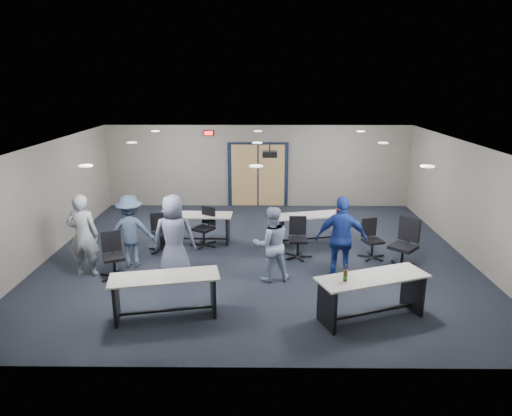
{
  "coord_description": "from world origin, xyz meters",
  "views": [
    {
      "loc": [
        0.07,
        -10.38,
        4.15
      ],
      "look_at": [
        -0.02,
        -0.3,
        1.28
      ],
      "focal_mm": 32.0,
      "sensor_mm": 36.0,
      "label": 1
    }
  ],
  "objects_px": {
    "chair_loose_right": "(403,245)",
    "table_back_left": "(196,223)",
    "table_back_right": "(311,223)",
    "person_plaid": "(174,237)",
    "person_back": "(131,231)",
    "person_lightblue": "(271,244)",
    "person_navy": "(342,239)",
    "chair_back_b": "(204,227)",
    "chair_back_d": "(373,239)",
    "table_front_right": "(371,289)",
    "chair_loose_left": "(113,256)",
    "person_gray": "(83,235)",
    "chair_back_a": "(160,233)",
    "chair_back_c": "(298,238)",
    "table_front_left": "(165,289)"
  },
  "relations": [
    {
      "from": "chair_loose_right",
      "to": "table_back_left",
      "type": "bearing_deg",
      "value": -157.91
    },
    {
      "from": "table_back_right",
      "to": "person_plaid",
      "type": "relative_size",
      "value": 1.07
    },
    {
      "from": "person_plaid",
      "to": "person_back",
      "type": "bearing_deg",
      "value": -30.88
    },
    {
      "from": "person_lightblue",
      "to": "person_navy",
      "type": "xyz_separation_m",
      "value": [
        1.47,
        0.02,
        0.11
      ]
    },
    {
      "from": "chair_back_b",
      "to": "chair_back_d",
      "type": "relative_size",
      "value": 1.06
    },
    {
      "from": "table_front_right",
      "to": "table_back_left",
      "type": "xyz_separation_m",
      "value": [
        -3.65,
        3.91,
        -0.04
      ]
    },
    {
      "from": "chair_loose_left",
      "to": "person_gray",
      "type": "height_order",
      "value": "person_gray"
    },
    {
      "from": "chair_back_d",
      "to": "chair_loose_right",
      "type": "xyz_separation_m",
      "value": [
        0.51,
        -0.68,
        0.11
      ]
    },
    {
      "from": "chair_back_b",
      "to": "person_back",
      "type": "xyz_separation_m",
      "value": [
        -1.48,
        -1.3,
        0.33
      ]
    },
    {
      "from": "chair_back_d",
      "to": "chair_back_a",
      "type": "bearing_deg",
      "value": 156.08
    },
    {
      "from": "table_back_left",
      "to": "chair_loose_right",
      "type": "relative_size",
      "value": 1.63
    },
    {
      "from": "table_back_left",
      "to": "table_back_right",
      "type": "distance_m",
      "value": 3.01
    },
    {
      "from": "table_back_right",
      "to": "person_navy",
      "type": "distance_m",
      "value": 2.37
    },
    {
      "from": "table_back_left",
      "to": "person_lightblue",
      "type": "xyz_separation_m",
      "value": [
        1.91,
        -2.29,
        0.28
      ]
    },
    {
      "from": "chair_loose_right",
      "to": "chair_back_c",
      "type": "bearing_deg",
      "value": -154.94
    },
    {
      "from": "table_front_left",
      "to": "table_back_left",
      "type": "relative_size",
      "value": 1.06
    },
    {
      "from": "person_gray",
      "to": "table_back_right",
      "type": "bearing_deg",
      "value": -157.96
    },
    {
      "from": "chair_loose_left",
      "to": "person_navy",
      "type": "relative_size",
      "value": 0.54
    },
    {
      "from": "chair_back_b",
      "to": "person_back",
      "type": "bearing_deg",
      "value": -106.52
    },
    {
      "from": "person_gray",
      "to": "chair_back_a",
      "type": "bearing_deg",
      "value": -132.65
    },
    {
      "from": "table_back_right",
      "to": "chair_back_d",
      "type": "distance_m",
      "value": 1.74
    },
    {
      "from": "chair_loose_right",
      "to": "person_navy",
      "type": "bearing_deg",
      "value": -118.28
    },
    {
      "from": "chair_back_c",
      "to": "person_lightblue",
      "type": "xyz_separation_m",
      "value": [
        -0.66,
        -1.24,
        0.32
      ]
    },
    {
      "from": "chair_back_d",
      "to": "person_lightblue",
      "type": "relative_size",
      "value": 0.58
    },
    {
      "from": "table_front_right",
      "to": "chair_back_a",
      "type": "height_order",
      "value": "table_front_right"
    },
    {
      "from": "table_back_right",
      "to": "person_lightblue",
      "type": "height_order",
      "value": "person_lightblue"
    },
    {
      "from": "chair_loose_left",
      "to": "chair_loose_right",
      "type": "relative_size",
      "value": 0.84
    },
    {
      "from": "chair_back_b",
      "to": "chair_loose_right",
      "type": "distance_m",
      "value": 4.85
    },
    {
      "from": "table_front_right",
      "to": "chair_loose_right",
      "type": "xyz_separation_m",
      "value": [
        1.22,
        2.18,
        0.02
      ]
    },
    {
      "from": "chair_back_a",
      "to": "person_navy",
      "type": "bearing_deg",
      "value": -43.57
    },
    {
      "from": "table_back_right",
      "to": "chair_back_b",
      "type": "distance_m",
      "value": 2.79
    },
    {
      "from": "table_front_right",
      "to": "chair_back_c",
      "type": "relative_size",
      "value": 2.14
    },
    {
      "from": "chair_back_d",
      "to": "person_navy",
      "type": "height_order",
      "value": "person_navy"
    },
    {
      "from": "chair_back_c",
      "to": "chair_loose_right",
      "type": "height_order",
      "value": "chair_loose_right"
    },
    {
      "from": "table_front_right",
      "to": "chair_loose_right",
      "type": "bearing_deg",
      "value": 40.68
    },
    {
      "from": "table_front_left",
      "to": "chair_loose_right",
      "type": "relative_size",
      "value": 1.72
    },
    {
      "from": "chair_loose_right",
      "to": "person_gray",
      "type": "height_order",
      "value": "person_gray"
    },
    {
      "from": "chair_back_b",
      "to": "chair_back_d",
      "type": "bearing_deg",
      "value": 21.42
    },
    {
      "from": "table_back_right",
      "to": "chair_back_b",
      "type": "xyz_separation_m",
      "value": [
        -2.77,
        -0.3,
        -0.02
      ]
    },
    {
      "from": "table_front_left",
      "to": "person_gray",
      "type": "bearing_deg",
      "value": 128.45
    },
    {
      "from": "chair_back_d",
      "to": "chair_loose_left",
      "type": "relative_size",
      "value": 0.96
    },
    {
      "from": "person_lightblue",
      "to": "chair_loose_left",
      "type": "bearing_deg",
      "value": -13.14
    },
    {
      "from": "table_back_left",
      "to": "person_back",
      "type": "distance_m",
      "value": 2.02
    },
    {
      "from": "table_back_left",
      "to": "person_gray",
      "type": "distance_m",
      "value": 3.01
    },
    {
      "from": "table_back_left",
      "to": "chair_back_b",
      "type": "xyz_separation_m",
      "value": [
        0.24,
        -0.27,
        -0.02
      ]
    },
    {
      "from": "chair_loose_right",
      "to": "person_back",
      "type": "height_order",
      "value": "person_back"
    },
    {
      "from": "table_back_right",
      "to": "person_back",
      "type": "bearing_deg",
      "value": -172.52
    },
    {
      "from": "chair_back_b",
      "to": "person_plaid",
      "type": "bearing_deg",
      "value": -69.26
    },
    {
      "from": "chair_back_b",
      "to": "chair_back_c",
      "type": "xyz_separation_m",
      "value": [
        2.34,
        -0.78,
        -0.01
      ]
    },
    {
      "from": "table_front_right",
      "to": "chair_back_b",
      "type": "height_order",
      "value": "table_front_right"
    }
  ]
}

